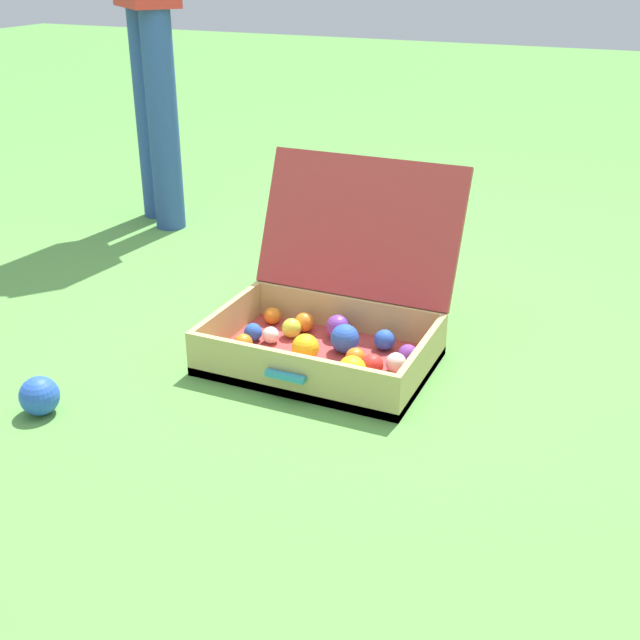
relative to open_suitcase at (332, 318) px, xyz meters
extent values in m
plane|color=#569342|center=(-0.06, -0.02, -0.11)|extent=(16.00, 16.00, 0.00)
cube|color=#B23838|center=(0.00, -0.08, -0.10)|extent=(0.61, 0.41, 0.03)
cube|color=tan|center=(-0.30, -0.08, -0.05)|extent=(0.02, 0.41, 0.13)
cube|color=tan|center=(0.29, -0.08, -0.05)|extent=(0.02, 0.41, 0.13)
cube|color=tan|center=(0.00, -0.27, -0.05)|extent=(0.57, 0.02, 0.13)
cube|color=tan|center=(0.00, 0.12, -0.05)|extent=(0.57, 0.02, 0.13)
cube|color=#B23838|center=(0.00, 0.21, 0.21)|extent=(0.61, 0.18, 0.39)
cube|color=teal|center=(0.00, -0.29, -0.04)|extent=(0.11, 0.02, 0.02)
sphere|color=orange|center=(0.11, -0.09, -0.06)|extent=(0.05, 0.05, 0.05)
sphere|color=blue|center=(-0.22, -0.06, -0.06)|extent=(0.05, 0.05, 0.05)
sphere|color=blue|center=(0.05, -0.02, -0.05)|extent=(0.08, 0.08, 0.08)
sphere|color=yellow|center=(0.14, -0.18, -0.05)|extent=(0.08, 0.08, 0.08)
sphere|color=red|center=(0.17, -0.12, -0.06)|extent=(0.06, 0.06, 0.06)
sphere|color=yellow|center=(-0.03, -0.11, -0.05)|extent=(0.08, 0.08, 0.08)
sphere|color=white|center=(-0.17, -0.06, -0.06)|extent=(0.05, 0.05, 0.05)
sphere|color=#CCDB38|center=(-0.13, 0.00, -0.06)|extent=(0.06, 0.06, 0.06)
sphere|color=purple|center=(0.00, 0.05, -0.05)|extent=(0.07, 0.07, 0.07)
sphere|color=white|center=(0.22, -0.08, -0.06)|extent=(0.06, 0.06, 0.06)
sphere|color=orange|center=(-0.21, -0.14, -0.06)|extent=(0.05, 0.05, 0.05)
sphere|color=#D1B784|center=(-0.25, -0.21, -0.06)|extent=(0.05, 0.05, 0.05)
sphere|color=purple|center=(0.23, -0.01, -0.06)|extent=(0.05, 0.05, 0.05)
sphere|color=orange|center=(-0.22, 0.06, -0.06)|extent=(0.05, 0.05, 0.05)
sphere|color=orange|center=(-0.11, 0.05, -0.06)|extent=(0.06, 0.06, 0.06)
sphere|color=blue|center=(0.15, 0.04, -0.06)|extent=(0.06, 0.06, 0.06)
sphere|color=blue|center=(-0.54, -0.60, -0.06)|extent=(0.10, 0.10, 0.10)
cylinder|color=#2D4C93|center=(-1.21, 0.90, 0.32)|extent=(0.12, 0.12, 0.85)
cylinder|color=#2D4C93|center=(-1.07, 0.78, 0.32)|extent=(0.12, 0.12, 0.85)
camera|label=1|loc=(0.82, -1.92, 0.96)|focal=45.59mm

